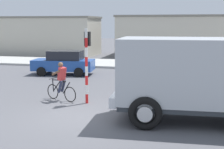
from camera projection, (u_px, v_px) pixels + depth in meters
ground_plane at (84, 116)px, 12.00m from camera, size 120.00×120.00×0.00m
sidewalk_far at (142, 64)px, 26.51m from camera, size 80.00×5.00×0.16m
truck_foreground at (195, 74)px, 11.17m from camera, size 5.54×3.06×2.90m
cyclist at (61, 81)px, 14.33m from camera, size 1.62×0.75×1.72m
traffic_light_pole at (87, 55)px, 13.73m from camera, size 0.24×0.43×3.20m
car_red_near at (64, 62)px, 21.62m from camera, size 4.15×2.18×1.60m
building_corner_left at (48, 36)px, 35.09m from camera, size 10.71×5.20×4.09m
building_mid_block at (172, 36)px, 33.44m from camera, size 10.72×7.57×4.17m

